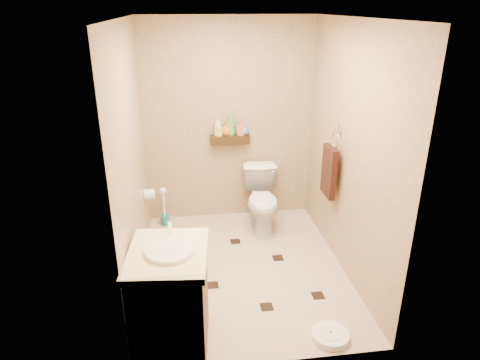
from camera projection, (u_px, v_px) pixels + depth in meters
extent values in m
plane|color=tan|center=(244.00, 268.00, 4.37)|extent=(2.50, 2.50, 0.00)
cube|color=tan|center=(229.00, 123.00, 5.05)|extent=(2.00, 0.04, 2.40)
cube|color=tan|center=(272.00, 221.00, 2.76)|extent=(2.00, 0.04, 2.40)
cube|color=tan|center=(133.00, 163.00, 3.78)|extent=(0.04, 2.50, 2.40)
cube|color=tan|center=(349.00, 153.00, 4.03)|extent=(0.04, 2.50, 2.40)
cube|color=silver|center=(245.00, 18.00, 3.45)|extent=(2.00, 2.50, 0.02)
cube|color=#311F0D|center=(230.00, 139.00, 5.05)|extent=(0.46, 0.14, 0.10)
cube|color=black|center=(213.00, 285.00, 4.10)|extent=(0.11, 0.11, 0.01)
cube|color=black|center=(278.00, 258.00, 4.54)|extent=(0.11, 0.11, 0.01)
cube|color=black|center=(267.00, 307.00, 3.81)|extent=(0.11, 0.11, 0.01)
cube|color=black|center=(186.00, 248.00, 4.72)|extent=(0.11, 0.11, 0.01)
cube|color=black|center=(318.00, 295.00, 3.96)|extent=(0.11, 0.11, 0.01)
cube|color=black|center=(235.00, 241.00, 4.86)|extent=(0.11, 0.11, 0.01)
imported|color=white|center=(262.00, 200.00, 5.03)|extent=(0.44, 0.73, 0.72)
cube|color=brown|center=(171.00, 302.00, 3.26)|extent=(0.59, 0.70, 0.80)
cube|color=#FEF0B7|center=(168.00, 255.00, 3.10)|extent=(0.64, 0.75, 0.05)
cylinder|color=white|center=(170.00, 251.00, 3.09)|extent=(0.37, 0.37, 0.05)
cylinder|color=silver|center=(170.00, 228.00, 3.27)|extent=(0.03, 0.03, 0.12)
cylinder|color=white|center=(330.00, 336.00, 3.44)|extent=(0.36, 0.36, 0.06)
cylinder|color=white|center=(331.00, 333.00, 3.43)|extent=(0.18, 0.18, 0.01)
cylinder|color=#1B6E6E|center=(165.00, 220.00, 5.22)|extent=(0.11, 0.11, 0.12)
cylinder|color=white|center=(164.00, 203.00, 5.13)|extent=(0.02, 0.02, 0.35)
sphere|color=white|center=(163.00, 191.00, 5.07)|extent=(0.08, 0.08, 0.08)
cube|color=silver|center=(340.00, 128.00, 4.19)|extent=(0.03, 0.06, 0.08)
torus|color=silver|center=(336.00, 139.00, 4.23)|extent=(0.02, 0.19, 0.19)
cube|color=#361710|center=(329.00, 172.00, 4.36)|extent=(0.06, 0.30, 0.52)
cylinder|color=white|center=(150.00, 194.00, 4.62)|extent=(0.11, 0.11, 0.11)
cylinder|color=silver|center=(145.00, 189.00, 4.59)|extent=(0.04, 0.02, 0.02)
imported|color=silver|center=(218.00, 127.00, 4.97)|extent=(0.12, 0.12, 0.23)
imported|color=gold|center=(218.00, 129.00, 4.98)|extent=(0.10, 0.10, 0.17)
imported|color=#D65619|center=(226.00, 129.00, 4.99)|extent=(0.16, 0.16, 0.16)
imported|color=green|center=(231.00, 124.00, 4.98)|extent=(0.13, 0.13, 0.27)
imported|color=#CF6645|center=(241.00, 128.00, 5.01)|extent=(0.11, 0.11, 0.18)
imported|color=#4978B6|center=(244.00, 129.00, 5.02)|extent=(0.15, 0.15, 0.15)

